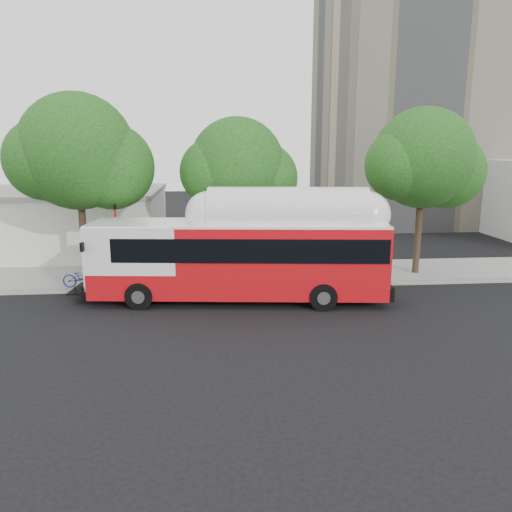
% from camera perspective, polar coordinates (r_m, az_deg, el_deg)
% --- Properties ---
extents(ground, '(120.00, 120.00, 0.00)m').
position_cam_1_polar(ground, '(21.88, 1.41, -6.51)').
color(ground, black).
rests_on(ground, ground).
extents(sidewalk, '(60.00, 5.00, 0.15)m').
position_cam_1_polar(sidewalk, '(28.06, -0.08, -2.05)').
color(sidewalk, gray).
rests_on(sidewalk, ground).
extents(curb_strip, '(60.00, 0.30, 0.15)m').
position_cam_1_polar(curb_strip, '(25.56, 0.43, -3.51)').
color(curb_strip, gray).
rests_on(curb_strip, ground).
extents(red_curb_segment, '(10.00, 0.32, 0.16)m').
position_cam_1_polar(red_curb_segment, '(25.46, -6.32, -3.64)').
color(red_curb_segment, maroon).
rests_on(red_curb_segment, ground).
extents(street_tree_left, '(6.67, 5.80, 9.74)m').
position_cam_1_polar(street_tree_left, '(26.83, -18.70, 10.75)').
color(street_tree_left, '#2D2116').
rests_on(street_tree_left, ground).
extents(street_tree_mid, '(5.75, 5.00, 8.62)m').
position_cam_1_polar(street_tree_mid, '(26.69, -1.29, 9.88)').
color(street_tree_mid, '#2D2116').
rests_on(street_tree_mid, ground).
extents(street_tree_right, '(6.21, 5.40, 9.18)m').
position_cam_1_polar(street_tree_right, '(28.94, 19.31, 10.10)').
color(street_tree_right, '#2D2116').
rests_on(street_tree_right, ground).
extents(apartment_tower, '(18.00, 18.00, 37.00)m').
position_cam_1_polar(apartment_tower, '(53.68, 18.91, 23.17)').
color(apartment_tower, tan).
rests_on(apartment_tower, ground).
extents(low_commercial_bldg, '(16.20, 10.20, 4.25)m').
position_cam_1_polar(low_commercial_bldg, '(36.80, -23.51, 3.71)').
color(low_commercial_bldg, silver).
rests_on(low_commercial_bldg, ground).
extents(transit_bus, '(14.64, 4.33, 4.27)m').
position_cam_1_polar(transit_bus, '(23.04, -1.75, -0.37)').
color(transit_bus, red).
rests_on(transit_bus, ground).
extents(signal_pole, '(0.12, 0.41, 4.31)m').
position_cam_1_polar(signal_pole, '(25.75, -15.59, 1.04)').
color(signal_pole, '#A31311').
rests_on(signal_pole, ground).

